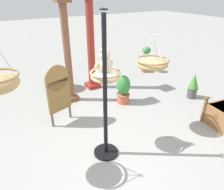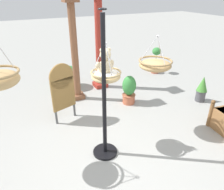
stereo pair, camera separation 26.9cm
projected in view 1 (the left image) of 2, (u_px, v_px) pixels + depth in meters
ground_plane at (116, 148)px, 4.00m from camera, size 40.00×40.00×0.00m
display_pole_central at (105, 117)px, 3.55m from camera, size 0.44×0.44×2.47m
hanging_basket_with_teddy at (105, 76)px, 3.52m from camera, size 0.52×0.52×0.65m
teddy_bear at (105, 64)px, 3.45m from camera, size 0.32×0.28×0.46m
hanging_basket_right_low at (152, 63)px, 3.95m from camera, size 0.62×0.62×0.63m
greenhouse_pillar_left at (68, 56)px, 5.22m from camera, size 0.33×0.33×2.53m
greenhouse_pillar_right at (91, 46)px, 5.93m from camera, size 0.40×0.40×2.63m
potted_plant_fern_front at (193, 86)px, 5.71m from camera, size 0.28×0.28×0.69m
potted_plant_flowering_red at (60, 77)px, 6.21m from camera, size 0.64×0.64×0.66m
potted_plant_bushy_green at (123, 89)px, 5.45m from camera, size 0.35×0.35×0.76m
potted_plant_small_succulent at (146, 59)px, 7.48m from camera, size 0.30×0.30×0.90m
display_sign_board at (58, 90)px, 4.45m from camera, size 0.54×0.21×1.34m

